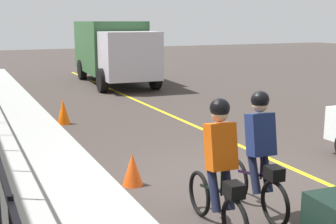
{
  "coord_description": "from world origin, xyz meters",
  "views": [
    {
      "loc": [
        -6.63,
        4.0,
        2.77
      ],
      "look_at": [
        1.24,
        0.33,
        1.0
      ],
      "focal_mm": 47.52,
      "sensor_mm": 36.0,
      "label": 1
    }
  ],
  "objects_px": {
    "cyclist_lead": "(259,154)",
    "cyclist_follow": "(219,168)",
    "traffic_cone_far": "(63,112)",
    "box_truck_background": "(113,49)",
    "traffic_cone_near": "(132,169)"
  },
  "relations": [
    {
      "from": "cyclist_lead",
      "to": "cyclist_follow",
      "type": "distance_m",
      "value": 0.88
    },
    {
      "from": "cyclist_lead",
      "to": "traffic_cone_far",
      "type": "xyz_separation_m",
      "value": [
        7.05,
        1.32,
        -0.57
      ]
    },
    {
      "from": "cyclist_follow",
      "to": "box_truck_background",
      "type": "distance_m",
      "value": 15.12
    },
    {
      "from": "box_truck_background",
      "to": "cyclist_follow",
      "type": "bearing_deg",
      "value": -9.27
    },
    {
      "from": "cyclist_lead",
      "to": "box_truck_background",
      "type": "xyz_separation_m",
      "value": [
        14.44,
        -2.57,
        0.64
      ]
    },
    {
      "from": "cyclist_lead",
      "to": "traffic_cone_near",
      "type": "bearing_deg",
      "value": 37.91
    },
    {
      "from": "cyclist_follow",
      "to": "traffic_cone_far",
      "type": "height_order",
      "value": "cyclist_follow"
    },
    {
      "from": "cyclist_lead",
      "to": "box_truck_background",
      "type": "height_order",
      "value": "box_truck_background"
    },
    {
      "from": "cyclist_lead",
      "to": "traffic_cone_near",
      "type": "relative_size",
      "value": 3.23
    },
    {
      "from": "cyclist_follow",
      "to": "traffic_cone_near",
      "type": "distance_m",
      "value": 2.28
    },
    {
      "from": "cyclist_follow",
      "to": "traffic_cone_near",
      "type": "bearing_deg",
      "value": 15.01
    },
    {
      "from": "box_truck_background",
      "to": "traffic_cone_near",
      "type": "xyz_separation_m",
      "value": [
        -12.57,
        3.81,
        -1.27
      ]
    },
    {
      "from": "cyclist_follow",
      "to": "box_truck_background",
      "type": "xyz_separation_m",
      "value": [
        14.72,
        -3.4,
        0.64
      ]
    },
    {
      "from": "traffic_cone_near",
      "to": "traffic_cone_far",
      "type": "distance_m",
      "value": 5.19
    },
    {
      "from": "traffic_cone_far",
      "to": "traffic_cone_near",
      "type": "bearing_deg",
      "value": -179.13
    }
  ]
}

